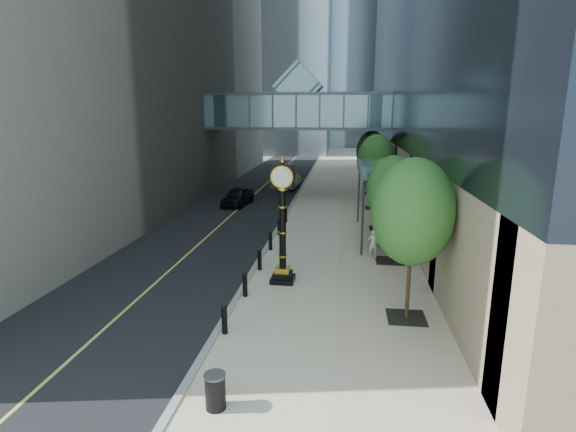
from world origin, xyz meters
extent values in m
plane|color=gray|center=(0.00, 0.00, 0.00)|extent=(320.00, 320.00, 0.00)
cube|color=black|center=(-7.00, 40.00, 0.01)|extent=(8.00, 180.00, 0.02)
cube|color=beige|center=(1.00, 40.00, 0.03)|extent=(8.00, 180.00, 0.06)
cube|color=gray|center=(-3.00, 40.00, 0.04)|extent=(0.25, 180.00, 0.07)
cube|color=#8FA6B3|center=(-6.00, 120.00, 32.50)|extent=(22.00, 22.00, 65.00)
cube|color=slate|center=(-3.00, 28.00, 7.50)|extent=(17.00, 4.00, 3.00)
cube|color=#383F44|center=(-3.00, 28.00, 6.05)|extent=(17.00, 4.20, 0.25)
cube|color=#383F44|center=(-3.00, 28.00, 8.95)|extent=(17.00, 4.20, 0.25)
cube|color=slate|center=(-3.00, 28.00, 9.60)|extent=(4.24, 3.00, 4.24)
cube|color=#383F44|center=(3.50, 14.00, 4.20)|extent=(3.00, 8.00, 0.25)
cube|color=slate|center=(3.50, 14.00, 4.35)|extent=(2.80, 7.80, 0.06)
cylinder|color=#383F44|center=(2.20, 10.30, 2.10)|extent=(0.12, 0.12, 4.20)
cylinder|color=#383F44|center=(2.20, 17.70, 2.10)|extent=(0.12, 0.12, 4.20)
cylinder|color=black|center=(-2.70, 1.00, 0.51)|extent=(0.20, 0.20, 0.90)
cylinder|color=black|center=(-2.70, 4.20, 0.51)|extent=(0.20, 0.20, 0.90)
cylinder|color=black|center=(-2.70, 7.40, 0.51)|extent=(0.20, 0.20, 0.90)
cylinder|color=black|center=(-2.70, 10.60, 0.51)|extent=(0.20, 0.20, 0.90)
cylinder|color=black|center=(-2.70, 13.80, 0.51)|extent=(0.20, 0.20, 0.90)
cylinder|color=black|center=(-2.70, 17.00, 0.51)|extent=(0.20, 0.20, 0.90)
cube|color=black|center=(3.60, 3.00, 0.07)|extent=(1.40, 1.40, 0.02)
cylinder|color=#432F1C|center=(3.60, 3.00, 1.62)|extent=(0.14, 0.14, 3.12)
ellipsoid|color=#2B6023|center=(3.60, 3.00, 4.03)|extent=(2.86, 2.86, 3.82)
cube|color=black|center=(3.60, 9.50, 0.07)|extent=(1.40, 1.40, 0.02)
cylinder|color=#432F1C|center=(3.60, 9.50, 1.48)|extent=(0.14, 0.14, 2.84)
ellipsoid|color=#2B6023|center=(3.60, 9.50, 3.67)|extent=(2.60, 2.60, 3.47)
cube|color=black|center=(3.60, 16.00, 0.07)|extent=(1.40, 1.40, 0.02)
cylinder|color=#432F1C|center=(3.60, 16.00, 1.27)|extent=(0.14, 0.14, 2.41)
ellipsoid|color=#2B6023|center=(3.60, 16.00, 3.13)|extent=(2.21, 2.21, 2.95)
cube|color=black|center=(3.60, 22.50, 0.07)|extent=(1.40, 1.40, 0.02)
cylinder|color=#432F1C|center=(3.60, 22.50, 1.59)|extent=(0.14, 0.14, 3.06)
ellipsoid|color=#2B6023|center=(3.60, 22.50, 3.95)|extent=(2.80, 2.80, 3.74)
cube|color=black|center=(3.60, 29.00, 0.07)|extent=(1.40, 1.40, 0.02)
cylinder|color=#432F1C|center=(3.60, 29.00, 1.58)|extent=(0.14, 0.14, 3.05)
ellipsoid|color=#2B6023|center=(3.60, 29.00, 3.94)|extent=(2.79, 2.79, 3.72)
cube|color=black|center=(-1.39, 6.01, 0.17)|extent=(1.05, 1.05, 0.23)
cube|color=black|center=(-1.39, 6.01, 0.40)|extent=(0.81, 0.81, 0.23)
cube|color=gold|center=(-1.39, 6.01, 0.63)|extent=(0.64, 0.64, 0.23)
cylinder|color=black|center=(-1.39, 6.01, 2.50)|extent=(0.30, 0.30, 3.52)
cube|color=black|center=(-1.39, 6.01, 4.77)|extent=(0.97, 0.36, 1.02)
cylinder|color=white|center=(-1.39, 6.21, 4.77)|extent=(0.80, 0.06, 0.79)
cylinder|color=white|center=(-1.39, 5.81, 4.77)|extent=(0.80, 0.06, 0.79)
sphere|color=gold|center=(-1.39, 6.01, 5.39)|extent=(0.23, 0.23, 0.23)
cylinder|color=black|center=(-1.89, -2.89, 0.51)|extent=(0.64, 0.64, 0.90)
imported|color=beige|center=(2.77, 9.87, 0.83)|extent=(0.59, 0.41, 1.53)
imported|color=black|center=(-7.35, 22.44, 0.75)|extent=(2.25, 4.45, 1.45)
imported|color=black|center=(-4.24, 31.24, 0.81)|extent=(1.92, 4.85, 1.57)
camera|label=1|loc=(1.19, -12.63, 7.42)|focal=28.00mm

